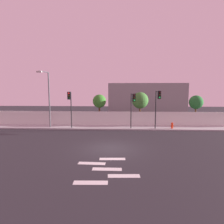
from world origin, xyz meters
name	(u,v)px	position (x,y,z in m)	size (l,w,h in m)	color
ground_plane	(111,148)	(0.00, 0.00, 0.00)	(80.00, 80.00, 0.00)	#28252A
sidewalk	(114,128)	(0.00, 8.20, 0.07)	(36.00, 2.40, 0.15)	#ABABAB
perimeter_wall	(115,118)	(0.00, 9.49, 1.05)	(36.00, 0.18, 1.80)	silver
crosswalk_marking	(105,169)	(-0.09, -4.10, 0.00)	(3.89, 3.92, 0.01)	silver
traffic_light_left	(133,103)	(2.20, 6.83, 3.26)	(0.48, 1.54, 4.22)	black
traffic_light_center	(70,102)	(-5.26, 7.07, 3.38)	(0.34, 1.12, 4.43)	black
traffic_light_right	(158,101)	(5.07, 6.81, 3.48)	(0.36, 1.60, 4.55)	black
street_lamp_curbside	(48,95)	(-8.07, 7.46, 4.20)	(0.66, 2.16, 6.81)	#4C4C51
fire_hydrant	(172,125)	(7.04, 7.62, 0.55)	(0.44, 0.26, 0.75)	red
roadside_tree_leftmost	(99,101)	(-2.12, 10.42, 3.23)	(1.81, 1.81, 4.18)	brown
roadside_tree_midleft	(140,101)	(3.42, 10.42, 3.37)	(2.23, 2.23, 4.51)	brown
roadside_tree_midright	(196,102)	(10.84, 10.42, 3.14)	(1.82, 1.82, 4.08)	brown
low_building_distant	(146,99)	(5.90, 23.49, 3.04)	(14.99, 6.00, 6.09)	gray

